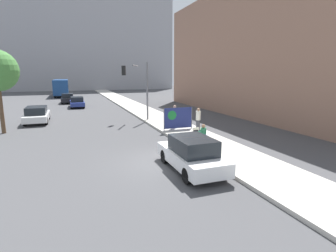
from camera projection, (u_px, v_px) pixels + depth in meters
ground_plane at (164, 163)px, 12.61m from camera, size 160.00×160.00×0.00m
sidewalk_curb at (148, 114)px, 27.61m from camera, size 3.17×90.00×0.17m
building_backdrop_far at (74, 40)px, 70.25m from camera, size 52.00×12.00×26.15m
building_backdrop_right at (277, 51)px, 26.86m from camera, size 10.00×32.00×12.97m
seated_protester at (204, 134)px, 15.04m from camera, size 0.93×0.77×1.20m
jogger_on_sidewalk at (198, 120)px, 18.54m from camera, size 0.34×0.34×1.69m
pedestrian_behind at (175, 116)px, 19.87m from camera, size 0.34×0.34×1.72m
protest_banner at (178, 118)px, 19.23m from camera, size 2.27×0.06×1.62m
traffic_light_pole at (138, 81)px, 23.16m from camera, size 2.16×1.93×5.06m
parked_car_curbside at (192, 154)px, 11.47m from camera, size 1.75×4.19×1.52m
car_on_road_nearest at (37, 115)px, 22.96m from camera, size 1.85×4.64×1.41m
car_on_road_midblock at (77, 102)px, 33.59m from camera, size 1.71×4.43×1.35m
car_on_road_distant at (68, 98)px, 38.28m from camera, size 1.77×4.15×1.43m
city_bus_on_road at (61, 87)px, 50.05m from camera, size 2.54×10.25×3.14m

